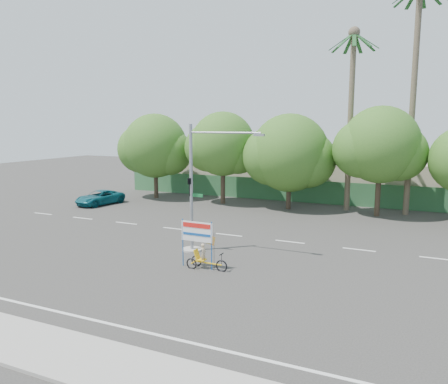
% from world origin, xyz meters
% --- Properties ---
extents(ground, '(120.00, 120.00, 0.00)m').
position_xyz_m(ground, '(0.00, 0.00, 0.00)').
color(ground, '#33302D').
rests_on(ground, ground).
extents(sidewalk_near, '(50.00, 2.40, 0.12)m').
position_xyz_m(sidewalk_near, '(0.00, -7.50, 0.06)').
color(sidewalk_near, gray).
rests_on(sidewalk_near, ground).
extents(fence, '(38.00, 0.08, 2.00)m').
position_xyz_m(fence, '(0.00, 21.50, 1.00)').
color(fence, '#336B3D').
rests_on(fence, ground).
extents(building_left, '(12.00, 8.00, 4.00)m').
position_xyz_m(building_left, '(-10.00, 26.00, 2.00)').
color(building_left, '#C5B49C').
rests_on(building_left, ground).
extents(building_right, '(14.00, 8.00, 3.60)m').
position_xyz_m(building_right, '(8.00, 26.00, 1.80)').
color(building_right, '#C5B49C').
rests_on(building_right, ground).
extents(tree_far_left, '(7.14, 6.00, 7.96)m').
position_xyz_m(tree_far_left, '(-14.05, 18.00, 4.76)').
color(tree_far_left, '#473828').
rests_on(tree_far_left, ground).
extents(tree_left, '(6.66, 5.60, 8.07)m').
position_xyz_m(tree_left, '(-7.05, 18.00, 5.06)').
color(tree_left, '#473828').
rests_on(tree_left, ground).
extents(tree_center, '(7.62, 6.40, 7.85)m').
position_xyz_m(tree_center, '(-1.05, 18.00, 4.47)').
color(tree_center, '#473828').
rests_on(tree_center, ground).
extents(tree_right, '(6.90, 5.80, 8.36)m').
position_xyz_m(tree_right, '(5.95, 18.00, 5.24)').
color(tree_right, '#473828').
rests_on(tree_right, ground).
extents(palm_tall, '(3.73, 3.79, 17.45)m').
position_xyz_m(palm_tall, '(8.00, 19.50, 10.46)').
color(palm_tall, '#70604C').
rests_on(palm_tall, ground).
extents(palm_short, '(3.73, 3.79, 14.45)m').
position_xyz_m(palm_short, '(3.50, 19.50, 8.86)').
color(palm_short, '#70604C').
rests_on(palm_short, ground).
extents(traffic_signal, '(4.72, 1.10, 7.00)m').
position_xyz_m(traffic_signal, '(-2.20, 3.98, 2.92)').
color(traffic_signal, gray).
rests_on(traffic_signal, ground).
extents(trike_billboard, '(2.47, 0.57, 2.43)m').
position_xyz_m(trike_billboard, '(-0.61, 1.50, 0.98)').
color(trike_billboard, black).
rests_on(trike_billboard, ground).
extents(pickup_truck, '(2.84, 4.74, 1.23)m').
position_xyz_m(pickup_truck, '(-16.59, 13.03, 0.62)').
color(pickup_truck, '#0E5865').
rests_on(pickup_truck, ground).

